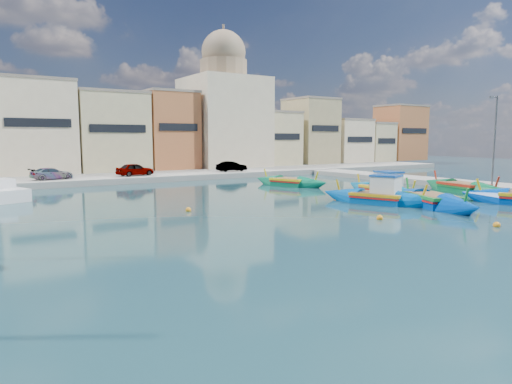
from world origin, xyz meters
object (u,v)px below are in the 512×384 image
object	(u,v)px
quay_street_lamp	(494,140)
luzzu_green	(290,183)
church_block	(224,109)
luzzu_turquoise_cabin	(384,191)
luzzu_blue_cabin	(379,198)
luzzu_cyan_mid	(463,189)
luzzu_blue_south	(433,202)

from	to	relation	value
quay_street_lamp	luzzu_green	size ratio (longest dim) A/B	0.95
church_block	quay_street_lamp	distance (m)	35.04
luzzu_turquoise_cabin	luzzu_green	distance (m)	9.81
luzzu_blue_cabin	luzzu_cyan_mid	world-z (taller)	luzzu_blue_cabin
church_block	luzzu_green	bearing A→B (deg)	-102.79
luzzu_cyan_mid	church_block	bearing A→B (deg)	97.10
church_block	luzzu_blue_south	world-z (taller)	church_block
church_block	luzzu_cyan_mid	bearing A→B (deg)	-82.90
quay_street_lamp	luzzu_blue_cabin	xyz separation A→B (m)	(-14.21, -0.29, -3.96)
luzzu_turquoise_cabin	luzzu_blue_cabin	xyz separation A→B (m)	(-3.86, -3.00, 0.01)
church_block	luzzu_cyan_mid	xyz separation A→B (m)	(4.17, -33.49, -8.12)
luzzu_turquoise_cabin	quay_street_lamp	bearing A→B (deg)	-14.68
church_block	luzzu_green	xyz separation A→B (m)	(-4.92, -21.69, -8.13)
quay_street_lamp	luzzu_blue_cabin	world-z (taller)	quay_street_lamp
luzzu_turquoise_cabin	luzzu_blue_cabin	world-z (taller)	luzzu_blue_cabin
luzzu_blue_cabin	luzzu_green	xyz separation A→B (m)	(1.85, 12.60, -0.10)
church_block	quay_street_lamp	size ratio (longest dim) A/B	2.39
luzzu_blue_south	luzzu_green	bearing A→B (deg)	90.60
quay_street_lamp	luzzu_turquoise_cabin	xyz separation A→B (m)	(-10.36, 2.71, -3.98)
luzzu_blue_cabin	luzzu_blue_south	bearing A→B (deg)	-54.46
quay_street_lamp	luzzu_cyan_mid	size ratio (longest dim) A/B	0.83
luzzu_cyan_mid	quay_street_lamp	bearing A→B (deg)	-8.77
luzzu_cyan_mid	luzzu_turquoise_cabin	bearing A→B (deg)	162.69
luzzu_green	luzzu_blue_cabin	bearing A→B (deg)	-98.33
luzzu_blue_cabin	luzzu_cyan_mid	size ratio (longest dim) A/B	0.91
quay_street_lamp	luzzu_cyan_mid	bearing A→B (deg)	171.23
quay_street_lamp	luzzu_turquoise_cabin	size ratio (longest dim) A/B	0.84
luzzu_green	luzzu_blue_south	bearing A→B (deg)	-89.40
luzzu_turquoise_cabin	luzzu_blue_cabin	size ratio (longest dim) A/B	1.08
luzzu_blue_south	luzzu_blue_cabin	bearing A→B (deg)	125.54
church_block	quay_street_lamp	world-z (taller)	church_block
quay_street_lamp	luzzu_blue_south	bearing A→B (deg)	-165.72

